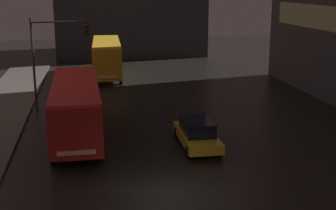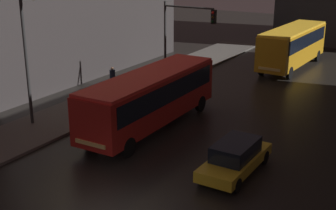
{
  "view_description": "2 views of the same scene",
  "coord_description": "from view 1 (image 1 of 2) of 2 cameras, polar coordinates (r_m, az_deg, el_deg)",
  "views": [
    {
      "loc": [
        -2.98,
        -17.78,
        8.46
      ],
      "look_at": [
        1.46,
        7.72,
        1.84
      ],
      "focal_mm": 50.0,
      "sensor_mm": 36.0,
      "label": 1
    },
    {
      "loc": [
        10.03,
        -12.5,
        9.7
      ],
      "look_at": [
        -2.36,
        8.04,
        1.69
      ],
      "focal_mm": 50.0,
      "sensor_mm": 36.0,
      "label": 2
    }
  ],
  "objects": [
    {
      "name": "ground_plane",
      "position": [
        19.91,
        -0.33,
        -10.8
      ],
      "size": [
        120.0,
        120.0,
        0.0
      ],
      "primitive_type": "plane",
      "color": "black"
    },
    {
      "name": "traffic_light_main",
      "position": [
        32.76,
        -13.9,
        6.77
      ],
      "size": [
        3.86,
        0.35,
        6.41
      ],
      "color": "#2D2D2D",
      "rests_on": "ground"
    },
    {
      "name": "car_taxi",
      "position": [
        25.23,
        3.56,
        -3.41
      ],
      "size": [
        1.86,
        4.69,
        1.52
      ],
      "rotation": [
        0.0,
        0.0,
        3.13
      ],
      "color": "gold",
      "rests_on": "ground"
    },
    {
      "name": "bus_near",
      "position": [
        26.99,
        -11.17,
        0.15
      ],
      "size": [
        2.74,
        10.76,
        3.19
      ],
      "rotation": [
        0.0,
        0.0,
        3.15
      ],
      "color": "#AD1E19",
      "rests_on": "ground"
    },
    {
      "name": "bus_far",
      "position": [
        44.81,
        -7.49,
        6.1
      ],
      "size": [
        2.91,
        10.36,
        3.45
      ],
      "rotation": [
        0.0,
        0.0,
        3.11
      ],
      "color": "orange",
      "rests_on": "ground"
    }
  ]
}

